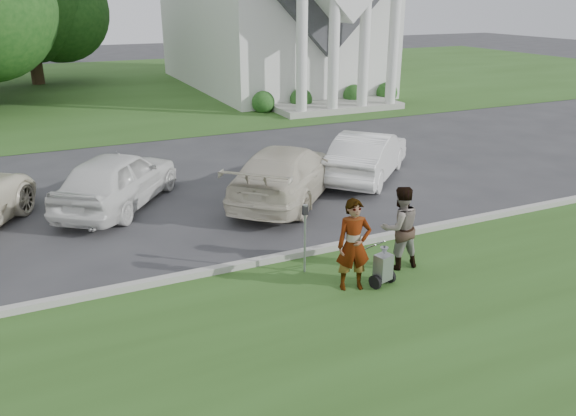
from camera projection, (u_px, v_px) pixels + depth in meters
ground at (303, 269)px, 11.38m from camera, size 120.00×120.00×0.00m
grass_strip at (386, 348)px, 8.83m from camera, size 80.00×7.00×0.01m
church_lawn at (111, 87)px, 34.38m from camera, size 80.00×30.00×0.01m
curb at (291, 255)px, 11.82m from camera, size 80.00×0.18×0.15m
tree_back at (26, 5)px, 33.70m from camera, size 9.61×7.60×8.89m
striping_cart at (383, 268)px, 10.62m from camera, size 0.61×1.00×0.87m
person_left at (354, 246)px, 10.33m from camera, size 0.74×0.58×1.77m
person_right at (400, 228)px, 11.19m from camera, size 0.88×0.71×1.72m
parking_meter_near at (305, 230)px, 10.94m from camera, size 0.10×0.09×1.45m
car_b at (117, 179)px, 14.56m from camera, size 4.00×4.57×1.49m
car_c at (287, 173)px, 15.13m from camera, size 4.90×5.09×1.46m
car_d at (368, 155)px, 16.90m from camera, size 4.19×4.07×1.43m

